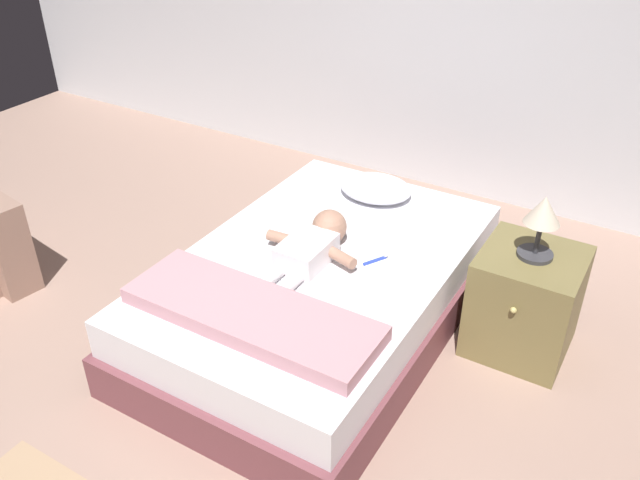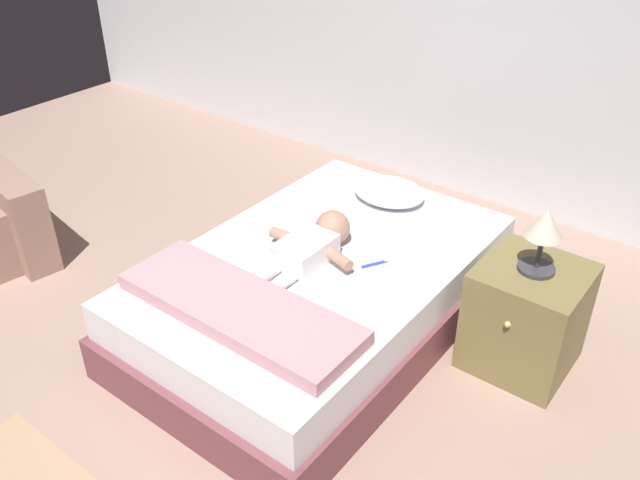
{
  "view_description": "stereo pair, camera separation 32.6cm",
  "coord_description": "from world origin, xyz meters",
  "views": [
    {
      "loc": [
        1.56,
        -1.26,
        2.26
      ],
      "look_at": [
        0.15,
        1.12,
        0.53
      ],
      "focal_mm": 37.16,
      "sensor_mm": 36.0,
      "label": 1
    },
    {
      "loc": [
        1.83,
        -1.08,
        2.26
      ],
      "look_at": [
        0.15,
        1.12,
        0.53
      ],
      "focal_mm": 37.16,
      "sensor_mm": 36.0,
      "label": 2
    }
  ],
  "objects": [
    {
      "name": "lamp",
      "position": [
        1.1,
        1.49,
        0.76
      ],
      "size": [
        0.17,
        0.17,
        0.32
      ],
      "color": "#333338",
      "rests_on": "nightstand"
    },
    {
      "name": "nightstand",
      "position": [
        1.1,
        1.49,
        0.27
      ],
      "size": [
        0.48,
        0.51,
        0.54
      ],
      "color": "olive",
      "rests_on": "ground_plane"
    },
    {
      "name": "wall_behind_bed",
      "position": [
        0.0,
        3.0,
        1.26
      ],
      "size": [
        8.0,
        0.12,
        2.52
      ],
      "primitive_type": "cube",
      "color": "silver",
      "rests_on": "ground_plane"
    },
    {
      "name": "pillow",
      "position": [
        0.1,
        1.84,
        0.48
      ],
      "size": [
        0.43,
        0.35,
        0.1
      ],
      "color": "white",
      "rests_on": "bed"
    },
    {
      "name": "blanket",
      "position": [
        0.15,
        0.53,
        0.47
      ],
      "size": [
        1.16,
        0.39,
        0.07
      ],
      "color": "#BD858D",
      "rests_on": "bed"
    },
    {
      "name": "ground_plane",
      "position": [
        0.0,
        0.0,
        0.0
      ],
      "size": [
        8.0,
        8.0,
        0.0
      ],
      "primitive_type": "plane",
      "color": "gray"
    },
    {
      "name": "baby",
      "position": [
        0.12,
        1.1,
        0.5
      ],
      "size": [
        0.51,
        0.64,
        0.18
      ],
      "color": "white",
      "rests_on": "bed"
    },
    {
      "name": "bed",
      "position": [
        0.15,
        1.12,
        0.21
      ],
      "size": [
        1.29,
        2.01,
        0.43
      ],
      "color": "brown",
      "rests_on": "ground_plane"
    },
    {
      "name": "toothbrush",
      "position": [
        0.41,
        1.23,
        0.44
      ],
      "size": [
        0.08,
        0.13,
        0.02
      ],
      "color": "blue",
      "rests_on": "bed"
    }
  ]
}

